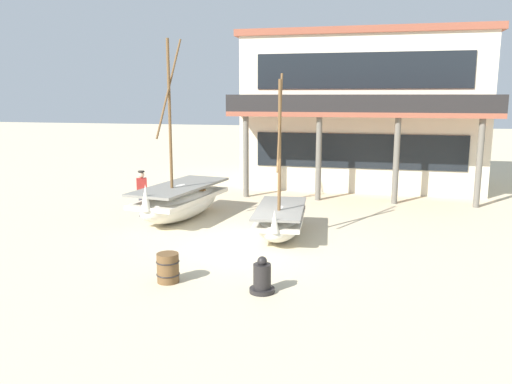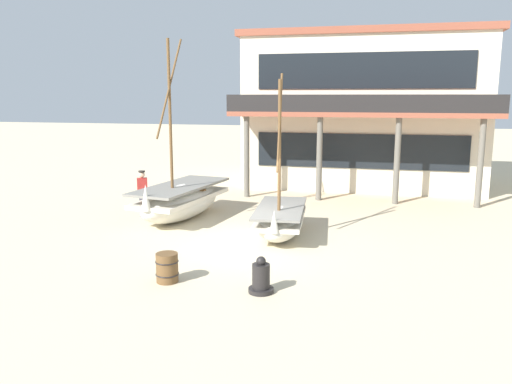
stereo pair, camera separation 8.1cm
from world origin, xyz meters
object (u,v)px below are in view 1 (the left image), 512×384
at_px(capstan_winch, 262,278).
at_px(wooden_barrel, 168,268).
at_px(fishing_boat_near_left, 280,220).
at_px(harbor_building_main, 362,110).
at_px(fisherman_by_hull, 142,194).
at_px(fishing_boat_centre_large, 180,200).

bearing_deg(capstan_winch, wooden_barrel, 177.00).
height_order(fishing_boat_near_left, wooden_barrel, fishing_boat_near_left).
xyz_separation_m(capstan_winch, harbor_building_main, (1.60, 15.60, 3.32)).
bearing_deg(wooden_barrel, harbor_building_main, 75.84).
xyz_separation_m(fishing_boat_near_left, capstan_winch, (0.47, -4.71, -0.20)).
distance_m(fisherman_by_hull, capstan_winch, 8.51).
relative_size(fishing_boat_near_left, harbor_building_main, 0.44).
bearing_deg(wooden_barrel, fishing_boat_near_left, 68.25).
relative_size(fishing_boat_centre_large, harbor_building_main, 0.55).
height_order(fisherman_by_hull, wooden_barrel, fisherman_by_hull).
distance_m(fishing_boat_near_left, harbor_building_main, 11.51).
xyz_separation_m(wooden_barrel, harbor_building_main, (3.90, 15.47, 3.30)).
xyz_separation_m(fishing_boat_near_left, fisherman_by_hull, (-5.38, 1.45, 0.30)).
relative_size(fishing_boat_near_left, capstan_winch, 5.98).
height_order(fishing_boat_centre_large, harbor_building_main, harbor_building_main).
height_order(fishing_boat_near_left, capstan_winch, fishing_boat_near_left).
xyz_separation_m(fishing_boat_near_left, fishing_boat_centre_large, (-3.89, 1.42, 0.16)).
relative_size(fisherman_by_hull, capstan_winch, 2.01).
height_order(fisherman_by_hull, harbor_building_main, harbor_building_main).
distance_m(fishing_boat_centre_large, capstan_winch, 7.54).
bearing_deg(harbor_building_main, fishing_boat_centre_large, -122.23).
bearing_deg(fishing_boat_centre_large, wooden_barrel, -71.11).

